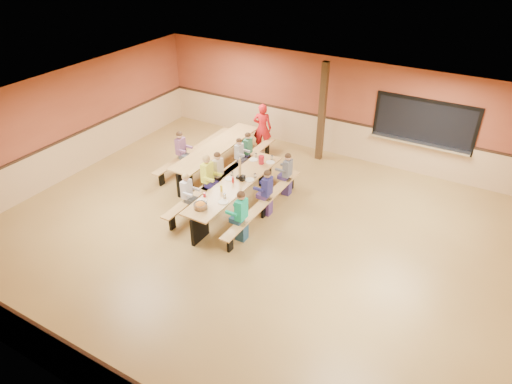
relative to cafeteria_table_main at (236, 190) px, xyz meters
The scene contains 23 objects.
ground 1.31m from the cafeteria_table_main, 38.96° to the right, with size 12.00×12.00×0.00m, color olive.
room_envelope 1.21m from the cafeteria_table_main, 38.96° to the right, with size 12.04×10.04×3.02m.
kitchen_pass_through 5.58m from the cafeteria_table_main, 50.00° to the left, with size 2.78×0.28×1.38m.
structural_post 3.85m from the cafeteria_table_main, 78.68° to the left, with size 0.18×0.18×3.00m, color #332111.
cafeteria_table_main is the anchor object (origin of this frame).
cafeteria_table_second 2.18m from the cafeteria_table_main, 136.67° to the left, with size 1.91×3.70×0.74m.
seated_child_white_left 1.23m from the cafeteria_table_main, 132.08° to the right, with size 0.36×0.30×1.20m, color silver, non-canonical shape.
seated_adult_yellow 0.84m from the cafeteria_table_main, behind, with size 0.42×0.34×1.31m, color yellow, non-canonical shape.
seated_child_grey_left 1.72m from the cafeteria_table_main, 118.76° to the left, with size 0.34×0.28×1.15m, color #BABABA, non-canonical shape.
seated_child_teal_right 1.34m from the cafeteria_table_main, 51.88° to the right, with size 0.40×0.33×1.27m, color #12AC7F, non-canonical shape.
seated_child_navy_right 0.84m from the cafeteria_table_main, 10.53° to the left, with size 0.38×0.31×1.23m, color navy, non-canonical shape.
seated_child_char_right 1.51m from the cafeteria_table_main, 56.82° to the left, with size 0.36×0.30×1.20m, color #55575F, non-canonical shape.
seated_child_purple_sec 2.57m from the cafeteria_table_main, 160.02° to the left, with size 0.38×0.31×1.24m, color #7D4B74, non-canonical shape.
seated_child_green_sec 2.03m from the cafeteria_table_main, 112.10° to the left, with size 0.36×0.29×1.19m, color #347D5C, non-canonical shape.
seated_child_tan_sec 0.84m from the cafeteria_table_main, 155.50° to the left, with size 0.38×0.31×1.23m, color beige, non-canonical shape.
standing_woman 3.38m from the cafeteria_table_main, 107.80° to the left, with size 0.58×0.38×1.58m, color red.
punch_pitcher 1.27m from the cafeteria_table_main, 87.60° to the left, with size 0.16×0.16×0.22m, color #AE1721.
chip_bowl 1.40m from the cafeteria_table_main, 93.12° to the right, with size 0.32×0.32×0.15m, color orange, non-canonical shape.
napkin_dispenser 0.35m from the cafeteria_table_main, 65.79° to the left, with size 0.10×0.14×0.13m, color black.
condiment_mustard 0.59m from the cafeteria_table_main, 98.73° to the right, with size 0.06×0.06×0.17m, color yellow.
condiment_ketchup 0.31m from the cafeteria_table_main, 152.00° to the right, with size 0.06×0.06×0.17m, color #B2140F.
table_paddle 0.44m from the cafeteria_table_main, 95.21° to the left, with size 0.16×0.16×0.56m.
place_settings 0.27m from the cafeteria_table_main, 45.00° to the right, with size 0.65×3.30×0.11m, color beige, non-canonical shape.
Camera 1 is at (4.45, -7.50, 6.52)m, focal length 32.00 mm.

